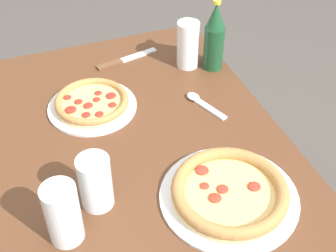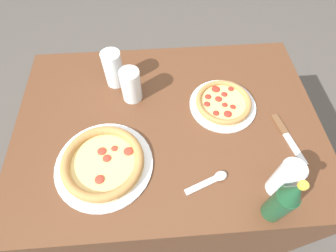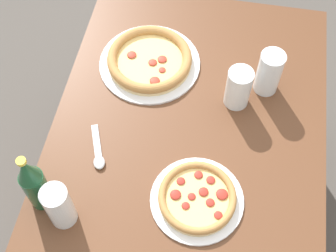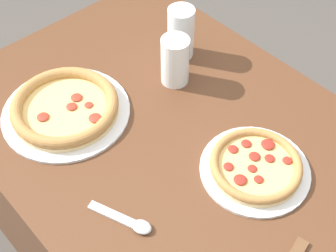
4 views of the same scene
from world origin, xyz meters
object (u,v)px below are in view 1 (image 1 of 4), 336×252
(beer_bottle, at_px, (214,37))
(spoon, at_px, (200,101))
(knife, at_px, (124,60))
(pizza_salami, at_px, (229,193))
(glass_mango_juice, at_px, (96,184))
(glass_orange_juice, at_px, (63,216))
(pizza_veggie, at_px, (92,103))
(glass_cola, at_px, (188,46))

(beer_bottle, bearing_deg, spoon, -35.61)
(knife, bearing_deg, pizza_salami, 5.62)
(glass_mango_juice, xyz_separation_m, glass_orange_juice, (0.07, -0.09, 0.00))
(pizza_salami, height_order, spoon, pizza_salami)
(pizza_salami, relative_size, spoon, 2.18)
(knife, distance_m, spoon, 0.33)
(pizza_salami, bearing_deg, pizza_veggie, -153.59)
(pizza_veggie, distance_m, glass_cola, 0.37)
(pizza_salami, distance_m, knife, 0.67)
(glass_orange_juice, xyz_separation_m, knife, (-0.64, 0.32, -0.07))
(knife, bearing_deg, spoon, 26.11)
(pizza_salami, xyz_separation_m, beer_bottle, (-0.53, 0.20, 0.09))
(glass_orange_juice, bearing_deg, glass_cola, 136.61)
(glass_cola, relative_size, spoon, 1.02)
(glass_mango_juice, distance_m, glass_cola, 0.63)
(beer_bottle, xyz_separation_m, knife, (-0.14, -0.26, -0.11))
(pizza_salami, bearing_deg, glass_cola, 167.66)
(beer_bottle, bearing_deg, knife, -117.44)
(spoon, bearing_deg, glass_mango_juice, -54.81)
(pizza_veggie, xyz_separation_m, spoon, (0.09, 0.31, -0.01))
(glass_cola, relative_size, knife, 0.71)
(glass_orange_juice, height_order, spoon, glass_orange_juice)
(beer_bottle, bearing_deg, pizza_veggie, -80.14)
(pizza_salami, relative_size, beer_bottle, 1.42)
(glass_orange_juice, bearing_deg, knife, 153.35)
(glass_cola, bearing_deg, spoon, -11.99)
(glass_mango_juice, bearing_deg, spoon, 125.19)
(glass_cola, distance_m, beer_bottle, 0.09)
(glass_mango_juice, distance_m, spoon, 0.47)
(glass_mango_juice, relative_size, glass_cola, 0.90)
(glass_orange_juice, bearing_deg, spoon, 125.87)
(pizza_salami, relative_size, glass_cola, 2.14)
(glass_cola, bearing_deg, glass_mango_juice, -41.99)
(pizza_veggie, xyz_separation_m, beer_bottle, (-0.07, 0.42, 0.09))
(glass_cola, xyz_separation_m, beer_bottle, (0.04, 0.07, 0.04))
(glass_cola, xyz_separation_m, spoon, (0.20, -0.04, -0.07))
(beer_bottle, distance_m, spoon, 0.23)
(glass_mango_juice, relative_size, glass_orange_juice, 0.90)
(spoon, bearing_deg, knife, -153.89)
(pizza_veggie, height_order, knife, pizza_veggie)
(pizza_veggie, xyz_separation_m, knife, (-0.21, 0.16, -0.01))
(glass_mango_juice, xyz_separation_m, beer_bottle, (-0.43, 0.50, 0.05))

